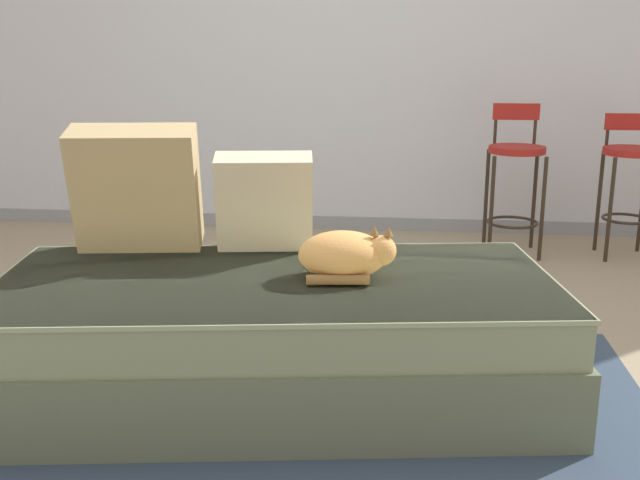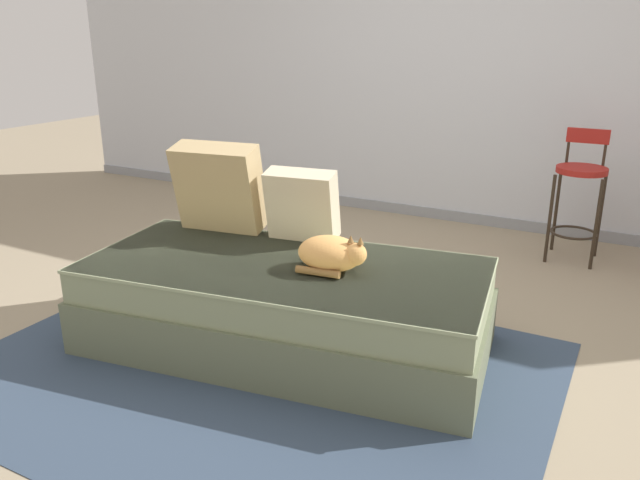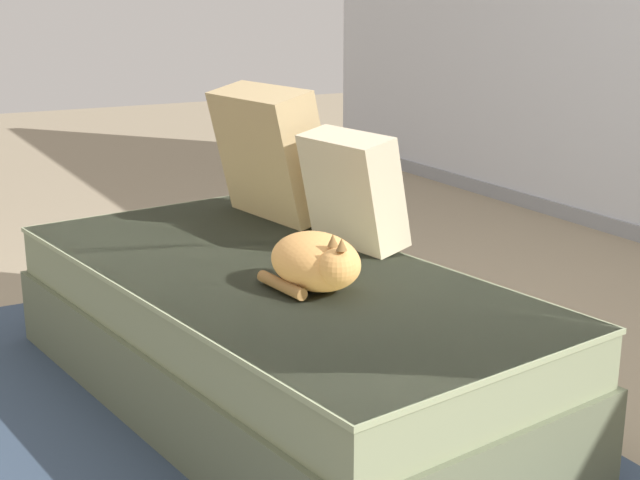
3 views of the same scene
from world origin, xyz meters
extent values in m
plane|color=gray|center=(0.00, 0.00, 0.00)|extent=(16.00, 16.00, 0.00)
cube|color=silver|center=(0.00, 2.25, 1.30)|extent=(8.00, 0.10, 2.60)
cube|color=gray|center=(0.00, 2.20, 0.04)|extent=(8.00, 0.02, 0.09)
cube|color=#334256|center=(0.00, -0.70, 0.00)|extent=(2.73, 2.06, 0.01)
cube|color=#636B50|center=(0.00, -0.40, 0.14)|extent=(2.14, 1.23, 0.28)
cube|color=gray|center=(0.00, -0.40, 0.37)|extent=(2.10, 1.18, 0.18)
cube|color=#98A47B|center=(0.00, -0.40, 0.45)|extent=(2.11, 1.20, 0.02)
cube|color=tan|center=(-0.61, -0.10, 0.71)|extent=(0.52, 0.35, 0.52)
cube|color=beige|center=(-0.10, -0.03, 0.66)|extent=(0.41, 0.26, 0.40)
ellipsoid|color=tan|center=(0.24, -0.36, 0.54)|extent=(0.34, 0.27, 0.17)
sphere|color=tan|center=(0.38, -0.37, 0.56)|extent=(0.11, 0.11, 0.11)
cone|color=brown|center=(0.35, -0.37, 0.63)|extent=(0.03, 0.03, 0.04)
cone|color=brown|center=(0.40, -0.37, 0.63)|extent=(0.03, 0.03, 0.04)
cylinder|color=brown|center=(0.23, -0.47, 0.48)|extent=(0.22, 0.06, 0.04)
cylinder|color=#2D2319|center=(0.99, 1.52, 0.32)|extent=(0.02, 0.02, 0.63)
cylinder|color=#2D2319|center=(1.29, 1.52, 0.32)|extent=(0.02, 0.02, 0.63)
cylinder|color=#2D2319|center=(0.99, 1.82, 0.32)|extent=(0.02, 0.02, 0.63)
cylinder|color=#2D2319|center=(1.29, 1.82, 0.32)|extent=(0.02, 0.02, 0.63)
torus|color=#2D2319|center=(1.14, 1.67, 0.20)|extent=(0.32, 0.32, 0.02)
cylinder|color=maroon|center=(1.14, 1.67, 0.65)|extent=(0.34, 0.34, 0.04)
cylinder|color=#2D2319|center=(1.02, 1.80, 0.75)|extent=(0.02, 0.02, 0.24)
cylinder|color=#2D2319|center=(1.26, 1.80, 0.75)|extent=(0.02, 0.02, 0.24)
cube|color=maroon|center=(1.14, 1.80, 0.87)|extent=(0.28, 0.03, 0.10)
cylinder|color=#2D2319|center=(1.68, 1.54, 0.32)|extent=(0.02, 0.02, 0.63)
cylinder|color=#2D2319|center=(1.68, 1.80, 0.32)|extent=(0.02, 0.02, 0.63)
torus|color=#2D2319|center=(1.81, 1.67, 0.24)|extent=(0.28, 0.28, 0.02)
cylinder|color=maroon|center=(1.81, 1.67, 0.65)|extent=(0.34, 0.34, 0.04)
cylinder|color=#2D2319|center=(1.69, 1.80, 0.72)|extent=(0.02, 0.02, 0.18)
cube|color=maroon|center=(1.81, 1.80, 0.81)|extent=(0.28, 0.03, 0.10)
camera|label=1|loc=(0.43, -2.94, 1.27)|focal=42.00mm
camera|label=2|loc=(1.53, -2.89, 1.56)|focal=35.00mm
camera|label=3|loc=(2.47, -1.57, 1.31)|focal=50.00mm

